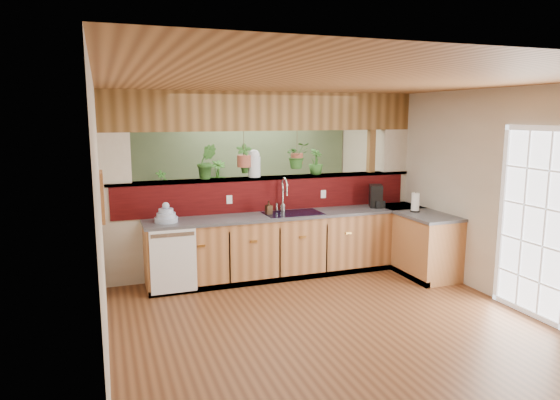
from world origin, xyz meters
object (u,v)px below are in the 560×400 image
object	(u,v)px
coffee_maker	(376,197)
paper_towel	(415,203)
shelving_console	(191,216)
glass_jar	(254,163)
soap_dispenser	(269,208)
dish_stack	(166,216)
faucet	(284,193)

from	to	relation	value
coffee_maker	paper_towel	world-z (taller)	coffee_maker
coffee_maker	shelving_console	xyz separation A→B (m)	(-2.42, 2.25, -0.55)
paper_towel	glass_jar	size ratio (longest dim) A/B	0.73
coffee_maker	shelving_console	distance (m)	3.35
soap_dispenser	glass_jar	distance (m)	0.69
dish_stack	glass_jar	xyz separation A→B (m)	(1.31, 0.38, 0.61)
dish_stack	paper_towel	size ratio (longest dim) A/B	1.04
dish_stack	glass_jar	distance (m)	1.50
paper_towel	shelving_console	bearing A→B (deg)	134.89
dish_stack	paper_towel	xyz separation A→B (m)	(3.46, -0.49, 0.05)
shelving_console	coffee_maker	bearing A→B (deg)	-46.63
faucet	soap_dispenser	size ratio (longest dim) A/B	2.62
faucet	soap_dispenser	distance (m)	0.33
dish_stack	shelving_console	world-z (taller)	dish_stack
shelving_console	soap_dispenser	bearing A→B (deg)	-76.00
soap_dispenser	paper_towel	xyz separation A→B (m)	(2.04, -0.53, 0.04)
dish_stack	shelving_console	bearing A→B (deg)	72.85
soap_dispenser	glass_jar	xyz separation A→B (m)	(-0.10, 0.33, 0.59)
dish_stack	soap_dispenser	size ratio (longest dim) A/B	1.58
dish_stack	shelving_console	xyz separation A→B (m)	(0.70, 2.28, -0.48)
faucet	paper_towel	xyz separation A→B (m)	(1.78, -0.64, -0.14)
faucet	paper_towel	distance (m)	1.90
faucet	shelving_console	world-z (taller)	faucet
soap_dispenser	coffee_maker	size ratio (longest dim) A/B	0.57
paper_towel	shelving_console	distance (m)	3.94
coffee_maker	faucet	bearing A→B (deg)	-160.59
dish_stack	coffee_maker	bearing A→B (deg)	0.56
soap_dispenser	glass_jar	size ratio (longest dim) A/B	0.48
soap_dispenser	faucet	bearing A→B (deg)	23.14
glass_jar	paper_towel	bearing A→B (deg)	-22.00
coffee_maker	shelving_console	size ratio (longest dim) A/B	0.24
soap_dispenser	coffee_maker	distance (m)	1.71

